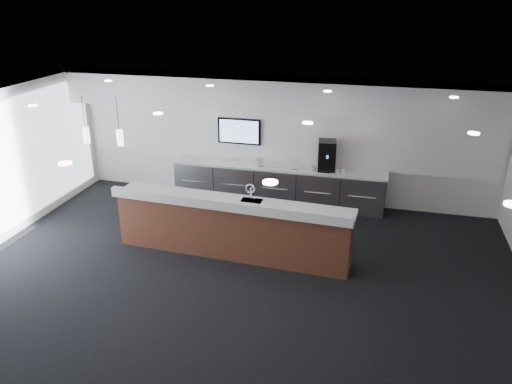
# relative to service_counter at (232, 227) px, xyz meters

# --- Properties ---
(ground) EXTENTS (10.00, 10.00, 0.00)m
(ground) POSITION_rel_service_counter_xyz_m (0.32, -1.02, -0.58)
(ground) COLOR black
(ground) RESTS_ON ground
(ceiling) EXTENTS (10.00, 8.00, 0.02)m
(ceiling) POSITION_rel_service_counter_xyz_m (0.32, -1.02, 2.42)
(ceiling) COLOR black
(ceiling) RESTS_ON back_wall
(back_wall) EXTENTS (10.00, 0.02, 3.00)m
(back_wall) POSITION_rel_service_counter_xyz_m (0.32, 2.98, 0.92)
(back_wall) COLOR white
(back_wall) RESTS_ON ground
(soffit_bulkhead) EXTENTS (10.00, 0.90, 0.70)m
(soffit_bulkhead) POSITION_rel_service_counter_xyz_m (0.32, 2.53, 2.07)
(soffit_bulkhead) COLOR white
(soffit_bulkhead) RESTS_ON back_wall
(alcove_panel) EXTENTS (9.80, 0.06, 1.40)m
(alcove_panel) POSITION_rel_service_counter_xyz_m (0.32, 2.95, 1.02)
(alcove_panel) COLOR white
(alcove_panel) RESTS_ON back_wall
(back_credenza) EXTENTS (5.06, 0.66, 0.95)m
(back_credenza) POSITION_rel_service_counter_xyz_m (0.32, 2.62, -0.10)
(back_credenza) COLOR gray
(back_credenza) RESTS_ON ground
(wall_tv) EXTENTS (1.05, 0.08, 0.62)m
(wall_tv) POSITION_rel_service_counter_xyz_m (-0.68, 2.88, 1.07)
(wall_tv) COLOR black
(wall_tv) RESTS_ON back_wall
(pendant_left) EXTENTS (0.12, 0.12, 0.30)m
(pendant_left) POSITION_rel_service_counter_xyz_m (-2.08, -0.22, 1.67)
(pendant_left) COLOR #FFEFC6
(pendant_left) RESTS_ON ceiling
(pendant_right) EXTENTS (0.12, 0.12, 0.30)m
(pendant_right) POSITION_rel_service_counter_xyz_m (-2.78, -0.22, 1.67)
(pendant_right) COLOR #FFEFC6
(pendant_right) RESTS_ON ceiling
(ceiling_can_lights) EXTENTS (7.00, 5.00, 0.02)m
(ceiling_can_lights) POSITION_rel_service_counter_xyz_m (0.32, -1.02, 2.39)
(ceiling_can_lights) COLOR silver
(ceiling_can_lights) RESTS_ON ceiling
(service_counter) EXTENTS (4.67, 1.03, 1.49)m
(service_counter) POSITION_rel_service_counter_xyz_m (0.00, 0.00, 0.00)
(service_counter) COLOR brown
(service_counter) RESTS_ON ground
(coffee_machine) EXTENTS (0.45, 0.55, 0.69)m
(coffee_machine) POSITION_rel_service_counter_xyz_m (1.46, 2.65, 0.71)
(coffee_machine) COLOR black
(coffee_machine) RESTS_ON back_credenza
(info_sign_left) EXTENTS (0.16, 0.06, 0.21)m
(info_sign_left) POSITION_rel_service_counter_xyz_m (-0.05, 2.49, 0.48)
(info_sign_left) COLOR silver
(info_sign_left) RESTS_ON back_credenza
(info_sign_right) EXTENTS (0.20, 0.04, 0.27)m
(info_sign_right) POSITION_rel_service_counter_xyz_m (0.78, 2.49, 0.51)
(info_sign_right) COLOR silver
(info_sign_right) RESTS_ON back_credenza
(cup_0) EXTENTS (0.11, 0.11, 0.10)m
(cup_0) POSITION_rel_service_counter_xyz_m (1.88, 2.50, 0.42)
(cup_0) COLOR white
(cup_0) RESTS_ON back_credenza
(cup_1) EXTENTS (0.15, 0.15, 0.10)m
(cup_1) POSITION_rel_service_counter_xyz_m (1.74, 2.50, 0.42)
(cup_1) COLOR white
(cup_1) RESTS_ON back_credenza
(cup_2) EXTENTS (0.14, 0.14, 0.10)m
(cup_2) POSITION_rel_service_counter_xyz_m (1.60, 2.50, 0.42)
(cup_2) COLOR white
(cup_2) RESTS_ON back_credenza
(cup_3) EXTENTS (0.14, 0.14, 0.10)m
(cup_3) POSITION_rel_service_counter_xyz_m (1.46, 2.50, 0.42)
(cup_3) COLOR white
(cup_3) RESTS_ON back_credenza
(cup_4) EXTENTS (0.15, 0.15, 0.10)m
(cup_4) POSITION_rel_service_counter_xyz_m (1.32, 2.50, 0.42)
(cup_4) COLOR white
(cup_4) RESTS_ON back_credenza
(cup_5) EXTENTS (0.12, 0.12, 0.10)m
(cup_5) POSITION_rel_service_counter_xyz_m (1.18, 2.50, 0.42)
(cup_5) COLOR white
(cup_5) RESTS_ON back_credenza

